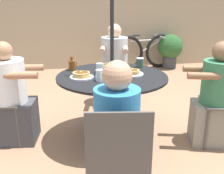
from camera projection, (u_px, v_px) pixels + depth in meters
ground_plane at (112, 137)px, 2.96m from camera, size 12.00×12.00×0.00m
back_fence at (87, 26)px, 5.73m from camera, size 10.00×0.06×1.84m
patio_table at (112, 88)px, 2.78m from camera, size 1.16×1.16×0.73m
umbrella_pole at (112, 28)px, 2.58m from camera, size 0.04×0.04×2.42m
diner_north at (12, 99)px, 2.75m from camera, size 0.57×0.42×1.09m
patio_chair_east at (118, 161)px, 1.63m from camera, size 0.46×0.46×0.90m
diner_east at (117, 146)px, 1.79m from camera, size 0.36×0.49×1.13m
diner_south at (214, 99)px, 2.70m from camera, size 0.54×0.45×1.10m
patio_chair_west at (115, 66)px, 3.96m from camera, size 0.48×0.48×0.90m
diner_west at (114, 69)px, 3.80m from camera, size 0.46×0.58×1.16m
pancake_plate_a at (132, 73)px, 2.75m from camera, size 0.24×0.24×0.07m
pancake_plate_b at (82, 75)px, 2.64m from camera, size 0.24×0.24×0.07m
pancake_plate_c at (109, 67)px, 2.98m from camera, size 0.24×0.24×0.07m
pancake_plate_d at (116, 82)px, 2.45m from camera, size 0.24×0.24×0.06m
syrup_bottle at (72, 65)px, 2.91m from camera, size 0.10×0.07×0.15m
coffee_cup at (140, 63)px, 3.04m from camera, size 0.09×0.09×0.11m
drinking_glass_a at (100, 75)px, 2.52m from camera, size 0.07×0.07×0.11m
drinking_glass_b at (100, 68)px, 2.81m from camera, size 0.08×0.08×0.11m
bicycle at (144, 52)px, 5.80m from camera, size 1.56×0.46×0.77m
potted_shrub at (170, 49)px, 5.85m from camera, size 0.54×0.54×0.76m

